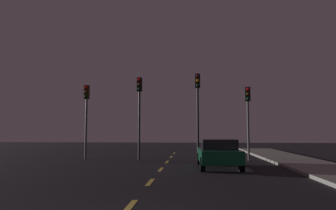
{
  "coord_description": "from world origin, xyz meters",
  "views": [
    {
      "loc": [
        1.51,
        -5.09,
        1.8
      ],
      "look_at": [
        0.08,
        13.67,
        3.35
      ],
      "focal_mm": 34.34,
      "sensor_mm": 36.0,
      "label": 1
    }
  ],
  "objects_px": {
    "traffic_signal_center_right": "(198,100)",
    "traffic_signal_far_right": "(248,108)",
    "traffic_signal_center_left": "(139,102)",
    "traffic_signal_far_left": "(86,107)",
    "car_stopped_ahead": "(218,153)"
  },
  "relations": [
    {
      "from": "traffic_signal_center_right",
      "to": "traffic_signal_center_left",
      "type": "bearing_deg",
      "value": -179.99
    },
    {
      "from": "traffic_signal_center_right",
      "to": "traffic_signal_far_right",
      "type": "height_order",
      "value": "traffic_signal_center_right"
    },
    {
      "from": "traffic_signal_far_left",
      "to": "traffic_signal_center_left",
      "type": "distance_m",
      "value": 3.49
    },
    {
      "from": "traffic_signal_center_left",
      "to": "traffic_signal_far_right",
      "type": "xyz_separation_m",
      "value": [
        6.87,
        -0.0,
        -0.44
      ]
    },
    {
      "from": "traffic_signal_center_right",
      "to": "traffic_signal_far_right",
      "type": "xyz_separation_m",
      "value": [
        3.12,
        -0.0,
        -0.57
      ]
    },
    {
      "from": "traffic_signal_center_left",
      "to": "traffic_signal_center_right",
      "type": "distance_m",
      "value": 3.75
    },
    {
      "from": "traffic_signal_center_right",
      "to": "car_stopped_ahead",
      "type": "relative_size",
      "value": 1.33
    },
    {
      "from": "traffic_signal_center_left",
      "to": "traffic_signal_far_right",
      "type": "distance_m",
      "value": 6.88
    },
    {
      "from": "traffic_signal_far_right",
      "to": "car_stopped_ahead",
      "type": "distance_m",
      "value": 5.4
    },
    {
      "from": "traffic_signal_far_right",
      "to": "car_stopped_ahead",
      "type": "xyz_separation_m",
      "value": [
        -2.2,
        -4.25,
        -2.5
      ]
    },
    {
      "from": "traffic_signal_far_right",
      "to": "traffic_signal_center_right",
      "type": "bearing_deg",
      "value": 179.97
    },
    {
      "from": "car_stopped_ahead",
      "to": "traffic_signal_center_right",
      "type": "bearing_deg",
      "value": 102.19
    },
    {
      "from": "traffic_signal_far_left",
      "to": "traffic_signal_center_left",
      "type": "height_order",
      "value": "traffic_signal_center_left"
    },
    {
      "from": "traffic_signal_center_right",
      "to": "traffic_signal_far_right",
      "type": "bearing_deg",
      "value": -0.03
    },
    {
      "from": "traffic_signal_far_left",
      "to": "traffic_signal_center_left",
      "type": "xyz_separation_m",
      "value": [
        3.48,
        0.0,
        0.3
      ]
    }
  ]
}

